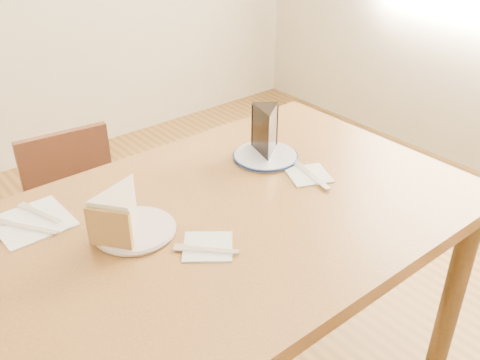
% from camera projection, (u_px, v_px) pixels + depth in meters
% --- Properties ---
extents(table, '(1.20, 0.80, 0.75)m').
position_uv_depth(table, '(234.00, 241.00, 1.35)').
color(table, '#583618').
rests_on(table, ground).
extents(chair_far, '(0.40, 0.40, 0.72)m').
position_uv_depth(chair_far, '(86.00, 229.00, 1.82)').
color(chair_far, '#33180F').
rests_on(chair_far, ground).
extents(plate_cream, '(0.18, 0.18, 0.01)m').
position_uv_depth(plate_cream, '(135.00, 230.00, 1.21)').
color(plate_cream, silver).
rests_on(plate_cream, table).
extents(plate_navy, '(0.18, 0.18, 0.01)m').
position_uv_depth(plate_navy, '(265.00, 156.00, 1.52)').
color(plate_navy, white).
rests_on(plate_navy, table).
extents(carrot_cake, '(0.17, 0.16, 0.09)m').
position_uv_depth(carrot_cake, '(123.00, 210.00, 1.19)').
color(carrot_cake, beige).
rests_on(carrot_cake, plate_cream).
extents(chocolate_cake, '(0.12, 0.13, 0.12)m').
position_uv_depth(chocolate_cake, '(267.00, 133.00, 1.49)').
color(chocolate_cake, black).
rests_on(chocolate_cake, plate_navy).
extents(napkin_cream, '(0.15, 0.15, 0.00)m').
position_uv_depth(napkin_cream, '(208.00, 246.00, 1.16)').
color(napkin_cream, white).
rests_on(napkin_cream, table).
extents(napkin_navy, '(0.14, 0.14, 0.00)m').
position_uv_depth(napkin_navy, '(308.00, 175.00, 1.43)').
color(napkin_navy, white).
rests_on(napkin_navy, table).
extents(napkin_spare, '(0.16, 0.16, 0.00)m').
position_uv_depth(napkin_spare, '(33.00, 222.00, 1.25)').
color(napkin_spare, white).
rests_on(napkin_spare, table).
extents(fork_cream, '(0.11, 0.11, 0.00)m').
position_uv_depth(fork_cream, '(207.00, 250.00, 1.15)').
color(fork_cream, white).
rests_on(fork_cream, napkin_cream).
extents(knife_navy, '(0.05, 0.17, 0.00)m').
position_uv_depth(knife_navy, '(310.00, 175.00, 1.43)').
color(knife_navy, silver).
rests_on(knife_navy, napkin_navy).
extents(fork_spare, '(0.06, 0.14, 0.00)m').
position_uv_depth(fork_spare, '(40.00, 213.00, 1.27)').
color(fork_spare, silver).
rests_on(fork_spare, napkin_spare).
extents(knife_spare, '(0.10, 0.14, 0.00)m').
position_uv_depth(knife_spare, '(27.00, 227.00, 1.22)').
color(knife_spare, silver).
rests_on(knife_spare, napkin_spare).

